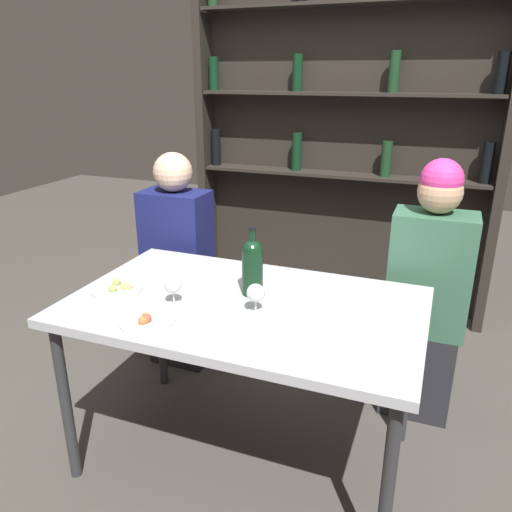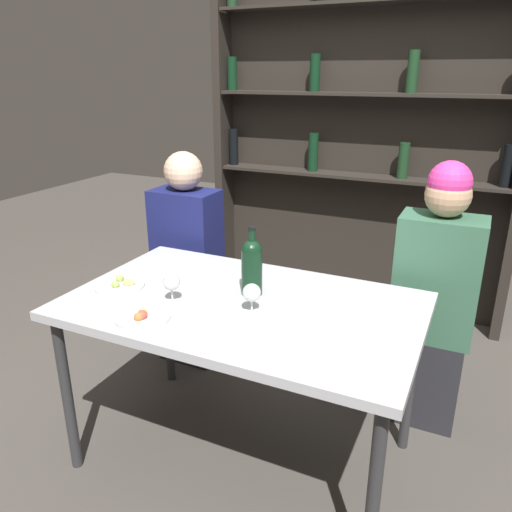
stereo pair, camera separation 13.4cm
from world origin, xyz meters
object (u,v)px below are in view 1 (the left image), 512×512
wine_glass_0 (256,294)px  seated_person_left (178,268)px  wine_bottle (252,265)px  wine_glass_1 (173,285)px  food_plate_0 (118,289)px  seated_person_right (426,298)px  food_plate_1 (147,321)px

wine_glass_0 → seated_person_left: seated_person_left is taller
wine_bottle → wine_glass_0: (0.07, -0.15, -0.05)m
wine_glass_1 → food_plate_0: 0.29m
wine_glass_0 → seated_person_right: (0.59, 0.68, -0.21)m
wine_bottle → food_plate_0: (-0.53, -0.17, -0.12)m
wine_glass_1 → wine_bottle: bearing=39.1°
wine_bottle → seated_person_right: seated_person_right is taller
food_plate_0 → seated_person_right: seated_person_right is taller
wine_glass_0 → seated_person_right: seated_person_right is taller
wine_bottle → food_plate_1: wine_bottle is taller
wine_glass_0 → food_plate_0: size_ratio=0.56×
wine_bottle → seated_person_right: bearing=38.6°
wine_glass_0 → food_plate_1: bearing=-146.5°
wine_glass_1 → food_plate_1: size_ratio=0.60×
food_plate_0 → seated_person_right: bearing=30.6°
wine_glass_1 → food_plate_1: wine_glass_1 is taller
wine_glass_0 → wine_glass_1: 0.32m
wine_glass_0 → seated_person_right: size_ratio=0.09×
wine_bottle → food_plate_1: size_ratio=1.43×
wine_glass_0 → seated_person_right: bearing=49.0°
wine_bottle → wine_glass_1: bearing=-140.9°
wine_glass_1 → seated_person_right: size_ratio=0.09×
wine_glass_1 → food_plate_1: bearing=-94.8°
wine_glass_0 → food_plate_1: wine_glass_0 is taller
wine_glass_1 → food_plate_1: 0.18m
seated_person_left → seated_person_right: size_ratio=0.96×
wine_bottle → seated_person_right: 0.89m
wine_glass_1 → seated_person_right: seated_person_right is taller
food_plate_0 → seated_person_left: size_ratio=0.17×
wine_glass_0 → wine_bottle: bearing=115.5°
seated_person_left → food_plate_0: bearing=-80.0°
food_plate_1 → seated_person_right: bearing=44.3°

